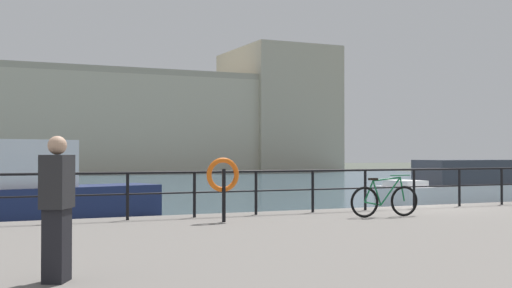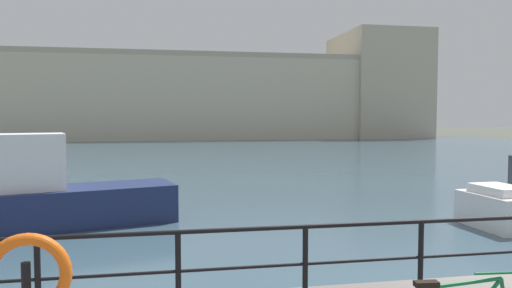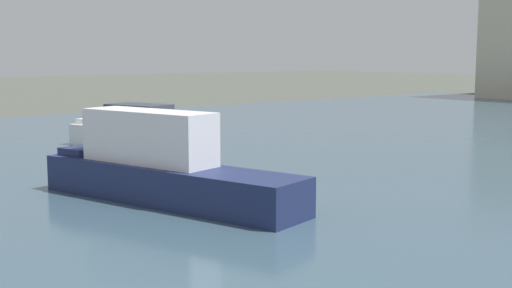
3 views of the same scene
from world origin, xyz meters
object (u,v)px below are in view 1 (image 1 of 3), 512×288
(moored_white_yacht, at_px, (21,191))
(standing_person, at_px, (57,207))
(parked_bicycle, at_px, (384,200))
(life_ring_stand, at_px, (223,177))
(harbor_building, at_px, (120,122))
(moored_red_daysailer, at_px, (471,189))

(moored_white_yacht, bearing_deg, standing_person, 71.04)
(parked_bicycle, relative_size, life_ring_stand, 1.27)
(harbor_building, height_order, standing_person, harbor_building)
(life_ring_stand, relative_size, standing_person, 0.83)
(harbor_building, height_order, life_ring_stand, harbor_building)
(life_ring_stand, bearing_deg, moored_red_daysailer, 28.95)
(life_ring_stand, distance_m, standing_person, 6.92)
(moored_white_yacht, distance_m, parked_bicycle, 12.37)
(life_ring_stand, bearing_deg, parked_bicycle, -7.97)
(harbor_building, relative_size, moored_red_daysailer, 7.34)
(moored_white_yacht, xyz_separation_m, standing_person, (-0.83, -14.98, 0.61))
(parked_bicycle, bearing_deg, harbor_building, 88.02)
(parked_bicycle, bearing_deg, moored_white_yacht, 131.17)
(harbor_building, height_order, moored_red_daysailer, harbor_building)
(harbor_building, distance_m, moored_white_yacht, 57.68)
(moored_white_yacht, relative_size, standing_person, 5.44)
(harbor_building, height_order, moored_white_yacht, harbor_building)
(moored_red_daysailer, xyz_separation_m, parked_bicycle, (-10.13, -8.27, 0.37))
(moored_red_daysailer, relative_size, parked_bicycle, 4.97)
(harbor_building, bearing_deg, life_ring_stand, -100.75)
(harbor_building, height_order, parked_bicycle, harbor_building)
(harbor_building, relative_size, moored_white_yacht, 7.02)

